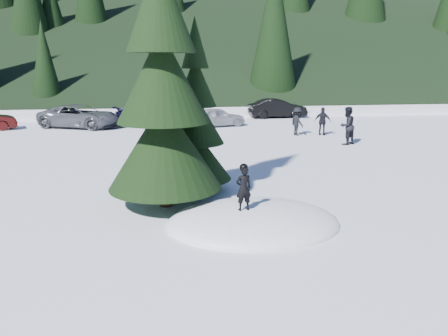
{
  "coord_description": "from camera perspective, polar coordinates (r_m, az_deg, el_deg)",
  "views": [
    {
      "loc": [
        -2.17,
        -10.33,
        4.03
      ],
      "look_at": [
        -0.54,
        1.64,
        1.1
      ],
      "focal_mm": 35.0,
      "sensor_mm": 36.0,
      "label": 1
    }
  ],
  "objects": [
    {
      "name": "adult_1",
      "position": [
        25.35,
        12.76,
        5.96
      ],
      "size": [
        1.0,
        0.78,
        1.58
      ],
      "primitive_type": "imported",
      "rotation": [
        0.0,
        0.0,
        2.64
      ],
      "color": "black",
      "rests_on": "ground"
    },
    {
      "name": "adult_2",
      "position": [
        25.07,
        9.55,
        6.02
      ],
      "size": [
        0.83,
        1.14,
        1.57
      ],
      "primitive_type": "imported",
      "rotation": [
        0.0,
        0.0,
        1.84
      ],
      "color": "black",
      "rests_on": "ground"
    },
    {
      "name": "ground",
      "position": [
        11.29,
        3.85,
        -7.3
      ],
      "size": [
        200.0,
        200.0,
        0.0
      ],
      "primitive_type": "plane",
      "color": "white",
      "rests_on": "ground"
    },
    {
      "name": "snow_mound",
      "position": [
        11.29,
        3.85,
        -7.3
      ],
      "size": [
        4.48,
        3.52,
        0.96
      ],
      "primitive_type": "ellipsoid",
      "color": "white",
      "rests_on": "ground"
    },
    {
      "name": "car_5",
      "position": [
        33.04,
        7.0,
        7.76
      ],
      "size": [
        4.33,
        1.68,
        1.4
      ],
      "primitive_type": "imported",
      "rotation": [
        0.0,
        0.0,
        1.62
      ],
      "color": "black",
      "rests_on": "ground"
    },
    {
      "name": "spruce_tall",
      "position": [
        12.15,
        -8.04,
        10.15
      ],
      "size": [
        3.2,
        3.2,
        8.6
      ],
      "color": "#311B10",
      "rests_on": "ground"
    },
    {
      "name": "car_3",
      "position": [
        29.46,
        -9.78,
        6.85
      ],
      "size": [
        4.81,
        3.36,
        1.29
      ],
      "primitive_type": "imported",
      "rotation": [
        0.0,
        0.0,
        1.96
      ],
      "color": "black",
      "rests_on": "ground"
    },
    {
      "name": "adult_0",
      "position": [
        22.73,
        15.75,
        5.34
      ],
      "size": [
        1.15,
        1.07,
        1.89
      ],
      "primitive_type": "imported",
      "rotation": [
        0.0,
        0.0,
        3.65
      ],
      "color": "black",
      "rests_on": "ground"
    },
    {
      "name": "spruce_short",
      "position": [
        13.7,
        -3.66,
        5.52
      ],
      "size": [
        2.2,
        2.2,
        5.37
      ],
      "color": "#311B10",
      "rests_on": "ground"
    },
    {
      "name": "car_2",
      "position": [
        29.18,
        -18.29,
        6.43
      ],
      "size": [
        5.67,
        4.21,
        1.43
      ],
      "primitive_type": "imported",
      "rotation": [
        0.0,
        0.0,
        1.17
      ],
      "color": "#53555C",
      "rests_on": "ground"
    },
    {
      "name": "car_4",
      "position": [
        28.24,
        -0.88,
        6.68
      ],
      "size": [
        3.83,
        2.37,
        1.22
      ],
      "primitive_type": "imported",
      "rotation": [
        0.0,
        0.0,
        1.85
      ],
      "color": "#9DA0A6",
      "rests_on": "ground"
    },
    {
      "name": "child_skier",
      "position": [
        10.68,
        2.57,
        -2.68
      ],
      "size": [
        0.44,
        0.33,
        1.1
      ],
      "primitive_type": "imported",
      "rotation": [
        0.0,
        0.0,
        3.33
      ],
      "color": "black",
      "rests_on": "snow_mound"
    }
  ]
}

